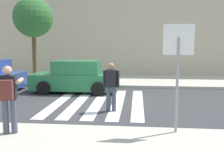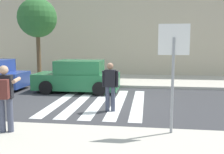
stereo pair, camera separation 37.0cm
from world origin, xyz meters
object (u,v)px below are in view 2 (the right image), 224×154
(photographer_with_backpack, at_px, (5,93))
(street_tree_west, at_px, (37,18))
(stop_sign, at_px, (173,54))
(parked_car_green, at_px, (78,77))
(pedestrian_crossing, at_px, (110,84))

(photographer_with_backpack, distance_m, street_tree_west, 9.51)
(photographer_with_backpack, bearing_deg, stop_sign, 7.33)
(photographer_with_backpack, xyz_separation_m, parked_car_green, (0.18, 6.35, -0.44))
(stop_sign, height_order, parked_car_green, stop_sign)
(street_tree_west, bearing_deg, stop_sign, -49.31)
(stop_sign, relative_size, parked_car_green, 0.67)
(stop_sign, height_order, street_tree_west, street_tree_west)
(photographer_with_backpack, bearing_deg, parked_car_green, 88.35)
(pedestrian_crossing, bearing_deg, street_tree_west, 131.42)
(photographer_with_backpack, relative_size, pedestrian_crossing, 1.00)
(pedestrian_crossing, height_order, street_tree_west, street_tree_west)
(street_tree_west, bearing_deg, pedestrian_crossing, -48.58)
(stop_sign, height_order, photographer_with_backpack, stop_sign)
(stop_sign, bearing_deg, pedestrian_crossing, 128.86)
(pedestrian_crossing, bearing_deg, stop_sign, -51.14)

